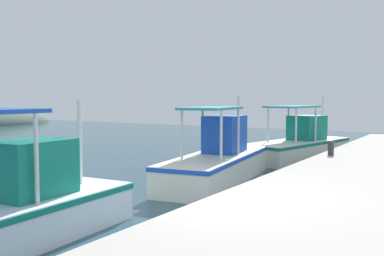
{
  "coord_description": "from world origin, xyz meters",
  "views": [
    {
      "loc": [
        -8.11,
        -4.38,
        2.82
      ],
      "look_at": [
        3.41,
        2.72,
        1.89
      ],
      "focal_mm": 41.42,
      "sensor_mm": 36.0,
      "label": 1
    }
  ],
  "objects_px": {
    "fishing_boat_fourth": "(299,145)",
    "mooring_bollard_second": "(331,148)",
    "fishing_boat_third": "(218,160)",
    "fishing_boat_second": "(7,211)"
  },
  "relations": [
    {
      "from": "fishing_boat_fourth",
      "to": "mooring_bollard_second",
      "type": "relative_size",
      "value": 12.91
    },
    {
      "from": "fishing_boat_third",
      "to": "fishing_boat_fourth",
      "type": "relative_size",
      "value": 1.0
    },
    {
      "from": "fishing_boat_second",
      "to": "mooring_bollard_second",
      "type": "height_order",
      "value": "fishing_boat_second"
    },
    {
      "from": "mooring_bollard_second",
      "to": "fishing_boat_second",
      "type": "bearing_deg",
      "value": 161.92
    },
    {
      "from": "fishing_boat_second",
      "to": "fishing_boat_third",
      "type": "bearing_deg",
      "value": -2.62
    },
    {
      "from": "fishing_boat_third",
      "to": "fishing_boat_fourth",
      "type": "distance_m",
      "value": 6.79
    },
    {
      "from": "fishing_boat_second",
      "to": "fishing_boat_fourth",
      "type": "height_order",
      "value": "fishing_boat_fourth"
    },
    {
      "from": "fishing_boat_third",
      "to": "mooring_bollard_second",
      "type": "height_order",
      "value": "fishing_boat_third"
    },
    {
      "from": "fishing_boat_third",
      "to": "mooring_bollard_second",
      "type": "bearing_deg",
      "value": -49.32
    },
    {
      "from": "fishing_boat_third",
      "to": "fishing_boat_fourth",
      "type": "height_order",
      "value": "fishing_boat_fourth"
    }
  ]
}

